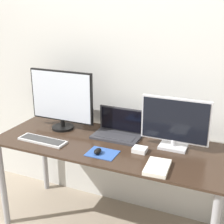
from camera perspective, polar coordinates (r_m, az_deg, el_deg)
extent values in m
cube|color=silver|center=(2.58, 3.20, 7.48)|extent=(7.00, 0.05, 2.50)
cube|color=#332319|center=(2.37, -0.53, -5.98)|extent=(1.76, 0.69, 0.02)
cylinder|color=#99999E|center=(2.76, -19.35, -12.32)|extent=(0.05, 0.05, 0.76)
cylinder|color=#99999E|center=(3.15, -12.26, -7.58)|extent=(0.05, 0.05, 0.76)
cylinder|color=#99999E|center=(2.64, 19.37, -13.88)|extent=(0.05, 0.05, 0.76)
cylinder|color=black|center=(2.67, -8.96, -2.77)|extent=(0.19, 0.19, 0.02)
cylinder|color=black|center=(2.66, -9.00, -1.94)|extent=(0.04, 0.04, 0.06)
cube|color=black|center=(2.59, -9.21, 2.89)|extent=(0.56, 0.02, 0.42)
cube|color=silver|center=(2.58, -9.37, 2.81)|extent=(0.54, 0.01, 0.40)
cube|color=silver|center=(2.34, 11.10, -6.24)|extent=(0.20, 0.14, 0.02)
cylinder|color=silver|center=(2.32, 11.15, -5.51)|extent=(0.04, 0.04, 0.05)
cube|color=silver|center=(2.26, 11.46, -1.46)|extent=(0.49, 0.02, 0.33)
cube|color=black|center=(2.25, 11.39, -1.57)|extent=(0.47, 0.01, 0.30)
cube|color=#333338|center=(2.46, 0.76, -4.55)|extent=(0.37, 0.20, 0.02)
cube|color=#2D2D33|center=(2.44, 0.62, -4.46)|extent=(0.31, 0.11, 0.00)
cube|color=#333338|center=(2.51, 1.73, -1.36)|extent=(0.37, 0.01, 0.20)
cube|color=black|center=(2.50, 1.64, -1.43)|extent=(0.34, 0.00, 0.18)
cube|color=silver|center=(2.46, -12.60, -5.09)|extent=(0.39, 0.13, 0.02)
cube|color=#383838|center=(2.45, -12.61, -4.90)|extent=(0.36, 0.10, 0.00)
cube|color=#2D519E|center=(2.21, -1.78, -7.56)|extent=(0.21, 0.16, 0.00)
ellipsoid|color=black|center=(2.20, -2.57, -7.19)|extent=(0.05, 0.08, 0.04)
cube|color=silver|center=(2.04, 8.29, -9.97)|extent=(0.16, 0.23, 0.03)
cube|color=white|center=(2.04, 8.29, -9.97)|extent=(0.16, 0.22, 0.02)
cube|color=white|center=(2.24, 5.10, -6.87)|extent=(0.10, 0.09, 0.03)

